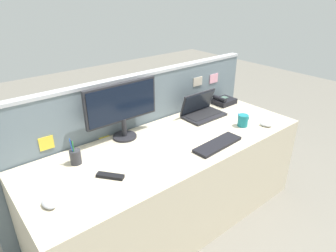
# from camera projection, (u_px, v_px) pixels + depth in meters

# --- Properties ---
(ground_plane) EXTENTS (10.00, 10.00, 0.00)m
(ground_plane) POSITION_uv_depth(u_px,v_px,m) (172.00, 217.00, 2.50)
(ground_plane) COLOR slate
(desk) EXTENTS (2.17, 0.78, 0.72)m
(desk) POSITION_uv_depth(u_px,v_px,m) (172.00, 183.00, 2.34)
(desk) COLOR beige
(desk) RESTS_ON ground_plane
(cubicle_divider) EXTENTS (2.38, 0.08, 1.14)m
(cubicle_divider) POSITION_uv_depth(u_px,v_px,m) (140.00, 139.00, 2.55)
(cubicle_divider) COLOR slate
(cubicle_divider) RESTS_ON ground_plane
(desktop_monitor) EXTENTS (0.58, 0.18, 0.43)m
(desktop_monitor) POSITION_uv_depth(u_px,v_px,m) (122.00, 106.00, 2.16)
(desktop_monitor) COLOR #232328
(desktop_monitor) RESTS_ON desk
(laptop) EXTENTS (0.36, 0.23, 0.21)m
(laptop) POSITION_uv_depth(u_px,v_px,m) (202.00, 110.00, 2.61)
(laptop) COLOR #232328
(laptop) RESTS_ON desk
(desk_phone) EXTENTS (0.20, 0.16, 0.09)m
(desk_phone) POSITION_uv_depth(u_px,v_px,m) (224.00, 101.00, 2.88)
(desk_phone) COLOR black
(desk_phone) RESTS_ON desk
(keyboard_main) EXTENTS (0.42, 0.15, 0.02)m
(keyboard_main) POSITION_uv_depth(u_px,v_px,m) (218.00, 144.00, 2.14)
(keyboard_main) COLOR black
(keyboard_main) RESTS_ON desk
(computer_mouse_right_hand) EXTENTS (0.09, 0.11, 0.03)m
(computer_mouse_right_hand) POSITION_uv_depth(u_px,v_px,m) (266.00, 124.00, 2.43)
(computer_mouse_right_hand) COLOR silver
(computer_mouse_right_hand) RESTS_ON desk
(computer_mouse_left_hand) EXTENTS (0.08, 0.11, 0.03)m
(computer_mouse_left_hand) POSITION_uv_depth(u_px,v_px,m) (49.00, 204.00, 1.56)
(computer_mouse_left_hand) COLOR #B2B5BC
(computer_mouse_left_hand) RESTS_ON desk
(pen_cup) EXTENTS (0.07, 0.07, 0.19)m
(pen_cup) POSITION_uv_depth(u_px,v_px,m) (75.00, 157.00, 1.92)
(pen_cup) COLOR #333338
(pen_cup) RESTS_ON desk
(cell_phone_blue_case) EXTENTS (0.15, 0.14, 0.01)m
(cell_phone_blue_case) POSITION_uv_depth(u_px,v_px,m) (242.00, 117.00, 2.59)
(cell_phone_blue_case) COLOR blue
(cell_phone_blue_case) RESTS_ON desk
(tv_remote) EXTENTS (0.14, 0.16, 0.02)m
(tv_remote) POSITION_uv_depth(u_px,v_px,m) (110.00, 176.00, 1.80)
(tv_remote) COLOR black
(tv_remote) RESTS_ON desk
(coffee_mug) EXTENTS (0.12, 0.08, 0.10)m
(coffee_mug) POSITION_uv_depth(u_px,v_px,m) (243.00, 120.00, 2.43)
(coffee_mug) COLOR #197A84
(coffee_mug) RESTS_ON desk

